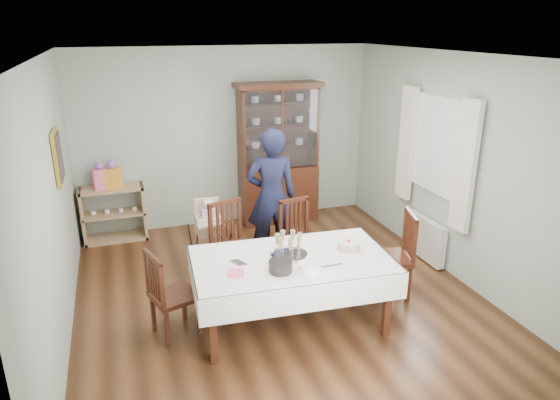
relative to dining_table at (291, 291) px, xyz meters
name	(u,v)px	position (x,y,z in m)	size (l,w,h in m)	color
floor	(278,295)	(0.05, 0.59, -0.38)	(5.00, 5.00, 0.00)	#593319
room_shell	(263,143)	(0.05, 1.12, 1.32)	(5.00, 5.00, 5.00)	#9EAA99
dining_table	(291,291)	(0.00, 0.00, 0.00)	(2.08, 1.29, 0.76)	#431F10
china_cabinet	(278,152)	(0.80, 2.85, 0.74)	(1.30, 0.48, 2.18)	#431F10
sideboard	(114,214)	(-1.70, 2.87, 0.02)	(0.90, 0.38, 0.80)	tan
picture_frame	(58,157)	(-2.17, 1.39, 1.27)	(0.04, 0.48, 0.58)	gold
window	(438,146)	(2.27, 0.89, 1.17)	(0.04, 1.02, 1.22)	white
curtain_left	(466,167)	(2.21, 0.27, 1.07)	(0.07, 0.30, 1.55)	silver
curtain_right	(407,143)	(2.21, 1.51, 1.07)	(0.07, 0.30, 1.55)	silver
radiator	(425,238)	(2.21, 0.89, -0.08)	(0.10, 0.80, 0.55)	white
chair_far_left	(234,261)	(-0.37, 1.01, -0.08)	(0.57, 0.57, 1.02)	#431F10
chair_far_right	(300,253)	(0.48, 1.02, -0.10)	(0.48, 0.48, 0.95)	#431F10
chair_end_left	(174,310)	(-1.19, 0.20, -0.11)	(0.53, 0.53, 0.93)	#431F10
chair_end_right	(391,270)	(1.31, 0.22, -0.09)	(0.56, 0.56, 1.00)	#431F10
woman	(271,197)	(0.26, 1.49, 0.51)	(0.65, 0.43, 1.79)	black
high_chair	(210,242)	(-0.57, 1.51, -0.01)	(0.43, 0.43, 0.95)	black
champagne_tray	(289,249)	(0.00, 0.07, 0.45)	(0.39, 0.39, 0.24)	silver
birthday_cake	(349,246)	(0.63, -0.01, 0.42)	(0.26, 0.26, 0.18)	white
plate_stack_dark	(281,266)	(-0.20, -0.23, 0.43)	(0.23, 0.23, 0.11)	black
plate_stack_white	(310,268)	(0.06, -0.33, 0.42)	(0.21, 0.21, 0.09)	white
napkin_stack	(236,273)	(-0.61, -0.15, 0.39)	(0.15, 0.15, 0.02)	#F85B85
cutlery	(235,263)	(-0.57, 0.07, 0.38)	(0.11, 0.17, 0.01)	silver
cake_knife	(329,266)	(0.28, -0.29, 0.38)	(0.30, 0.03, 0.01)	silver
gift_bag_pink	(101,177)	(-1.82, 2.85, 0.59)	(0.24, 0.19, 0.39)	#F85B85
gift_bag_orange	(113,175)	(-1.66, 2.85, 0.59)	(0.24, 0.19, 0.40)	orange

